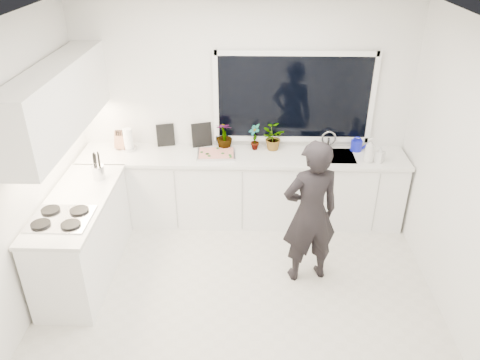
{
  "coord_description": "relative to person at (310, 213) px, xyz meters",
  "views": [
    {
      "loc": [
        0.11,
        -3.63,
        3.39
      ],
      "look_at": [
        -0.0,
        0.4,
        1.15
      ],
      "focal_mm": 35.0,
      "sensor_mm": 36.0,
      "label": 1
    }
  ],
  "objects": [
    {
      "name": "floor",
      "position": [
        -0.71,
        -0.35,
        -0.81
      ],
      "size": [
        4.0,
        3.5,
        0.02
      ],
      "primitive_type": "cube",
      "color": "beige",
      "rests_on": "ground"
    },
    {
      "name": "wall_back",
      "position": [
        -0.71,
        1.41,
        0.55
      ],
      "size": [
        4.0,
        0.02,
        2.7
      ],
      "primitive_type": "cube",
      "color": "white",
      "rests_on": "ground"
    },
    {
      "name": "wall_left",
      "position": [
        -2.72,
        -0.35,
        0.55
      ],
      "size": [
        0.02,
        3.5,
        2.7
      ],
      "primitive_type": "cube",
      "color": "white",
      "rests_on": "ground"
    },
    {
      "name": "wall_right",
      "position": [
        1.3,
        -0.35,
        0.55
      ],
      "size": [
        0.02,
        3.5,
        2.7
      ],
      "primitive_type": "cube",
      "color": "white",
      "rests_on": "ground"
    },
    {
      "name": "ceiling",
      "position": [
        -0.71,
        -0.35,
        1.91
      ],
      "size": [
        4.0,
        3.5,
        0.02
      ],
      "primitive_type": "cube",
      "color": "white",
      "rests_on": "wall_back"
    },
    {
      "name": "window",
      "position": [
        -0.11,
        1.37,
        0.75
      ],
      "size": [
        1.8,
        0.02,
        1.0
      ],
      "primitive_type": "cube",
      "color": "black",
      "rests_on": "wall_back"
    },
    {
      "name": "base_cabinets_back",
      "position": [
        -0.71,
        1.1,
        -0.36
      ],
      "size": [
        3.92,
        0.58,
        0.88
      ],
      "primitive_type": "cube",
      "color": "white",
      "rests_on": "floor"
    },
    {
      "name": "base_cabinets_left",
      "position": [
        -2.38,
        -0.0,
        -0.36
      ],
      "size": [
        0.58,
        1.6,
        0.88
      ],
      "primitive_type": "cube",
      "color": "white",
      "rests_on": "floor"
    },
    {
      "name": "countertop_back",
      "position": [
        -0.71,
        1.09,
        0.1
      ],
      "size": [
        3.94,
        0.62,
        0.04
      ],
      "primitive_type": "cube",
      "color": "silver",
      "rests_on": "base_cabinets_back"
    },
    {
      "name": "countertop_left",
      "position": [
        -2.38,
        -0.0,
        0.1
      ],
      "size": [
        0.62,
        1.6,
        0.04
      ],
      "primitive_type": "cube",
      "color": "silver",
      "rests_on": "base_cabinets_left"
    },
    {
      "name": "upper_cabinets",
      "position": [
        -2.5,
        0.35,
        1.05
      ],
      "size": [
        0.34,
        2.1,
        0.7
      ],
      "primitive_type": "cube",
      "color": "white",
      "rests_on": "wall_left"
    },
    {
      "name": "sink",
      "position": [
        0.34,
        1.1,
        0.07
      ],
      "size": [
        0.58,
        0.42,
        0.14
      ],
      "primitive_type": "cube",
      "color": "silver",
      "rests_on": "countertop_back"
    },
    {
      "name": "faucet",
      "position": [
        0.34,
        1.3,
        0.23
      ],
      "size": [
        0.03,
        0.03,
        0.22
      ],
      "primitive_type": "cylinder",
      "color": "silver",
      "rests_on": "countertop_back"
    },
    {
      "name": "stovetop",
      "position": [
        -2.4,
        -0.35,
        0.13
      ],
      "size": [
        0.56,
        0.48,
        0.03
      ],
      "primitive_type": "cube",
      "color": "black",
      "rests_on": "countertop_left"
    },
    {
      "name": "person",
      "position": [
        0.0,
        0.0,
        0.0
      ],
      "size": [
        0.66,
        0.52,
        1.6
      ],
      "primitive_type": "imported",
      "rotation": [
        0.0,
        0.0,
        3.39
      ],
      "color": "black",
      "rests_on": "floor"
    },
    {
      "name": "pizza_tray",
      "position": [
        -1.03,
        1.07,
        0.13
      ],
      "size": [
        0.47,
        0.36,
        0.03
      ],
      "primitive_type": "cube",
      "rotation": [
        0.0,
        0.0,
        0.05
      ],
      "color": "silver",
      "rests_on": "countertop_back"
    },
    {
      "name": "pizza",
      "position": [
        -1.03,
        1.07,
        0.15
      ],
      "size": [
        0.43,
        0.32,
        0.01
      ],
      "primitive_type": "cube",
      "rotation": [
        0.0,
        0.0,
        0.05
      ],
      "color": "red",
      "rests_on": "pizza_tray"
    },
    {
      "name": "watering_can",
      "position": [
        0.68,
        1.26,
        0.18
      ],
      "size": [
        0.17,
        0.17,
        0.13
      ],
      "primitive_type": "cylinder",
      "rotation": [
        0.0,
        0.0,
        -0.24
      ],
      "color": "#1419BB",
      "rests_on": "countertop_back"
    },
    {
      "name": "paper_towel_roll",
      "position": [
        -2.11,
        1.2,
        0.25
      ],
      "size": [
        0.11,
        0.11,
        0.26
      ],
      "primitive_type": "cylinder",
      "rotation": [
        0.0,
        0.0,
        -0.03
      ],
      "color": "white",
      "rests_on": "countertop_back"
    },
    {
      "name": "knife_block",
      "position": [
        -2.21,
        1.24,
        0.23
      ],
      "size": [
        0.14,
        0.12,
        0.22
      ],
      "primitive_type": "cube",
      "rotation": [
        0.0,
        0.0,
        -0.16
      ],
      "color": "brown",
      "rests_on": "countertop_back"
    },
    {
      "name": "utensil_crock",
      "position": [
        -2.26,
        0.45,
        0.2
      ],
      "size": [
        0.16,
        0.16,
        0.16
      ],
      "primitive_type": "cylinder",
      "rotation": [
        0.0,
        0.0,
        0.28
      ],
      "color": "silver",
      "rests_on": "countertop_left"
    },
    {
      "name": "picture_frame_large",
      "position": [
        -1.68,
        1.34,
        0.26
      ],
      "size": [
        0.22,
        0.07,
        0.28
      ],
      "primitive_type": "cube",
      "rotation": [
        0.0,
        0.0,
        0.25
      ],
      "color": "black",
      "rests_on": "countertop_back"
    },
    {
      "name": "picture_frame_small",
      "position": [
        -1.22,
        1.34,
        0.27
      ],
      "size": [
        0.24,
        0.1,
        0.3
      ],
      "primitive_type": "cube",
      "rotation": [
        0.0,
        0.0,
        0.32
      ],
      "color": "black",
      "rests_on": "countertop_back"
    },
    {
      "name": "herb_plants",
      "position": [
        -0.58,
        1.26,
        0.28
      ],
      "size": [
        0.86,
        0.35,
        0.34
      ],
      "color": "#26662D",
      "rests_on": "countertop_back"
    },
    {
      "name": "soap_bottles",
      "position": [
        0.8,
        0.95,
        0.25
      ],
      "size": [
        0.27,
        0.16,
        0.3
      ],
      "color": "#D8BF66",
      "rests_on": "countertop_back"
    }
  ]
}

